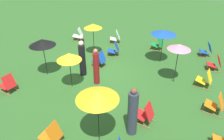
{
  "coord_description": "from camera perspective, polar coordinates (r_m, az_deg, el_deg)",
  "views": [
    {
      "loc": [
        8.2,
        3.76,
        5.47
      ],
      "look_at": [
        0.0,
        1.2,
        0.5
      ],
      "focal_mm": 34.5,
      "sensor_mm": 36.0,
      "label": 1
    }
  ],
  "objects": [
    {
      "name": "deckchair_0",
      "position": [
        10.33,
        23.47,
        -2.3
      ],
      "size": [
        0.65,
        0.86,
        0.83
      ],
      "rotation": [
        0.0,
        0.0,
        -0.26
      ],
      "color": "olive",
      "rests_on": "ground"
    },
    {
      "name": "deckchair_14",
      "position": [
        14.59,
        -8.88,
        9.22
      ],
      "size": [
        0.62,
        0.84,
        0.83
      ],
      "rotation": [
        0.0,
        0.0,
        0.2
      ],
      "color": "olive",
      "rests_on": "ground"
    },
    {
      "name": "umbrella_5",
      "position": [
        11.86,
        -5.07,
        11.53
      ],
      "size": [
        0.99,
        0.99,
        1.85
      ],
      "color": "black",
      "rests_on": "ground"
    },
    {
      "name": "umbrella_3",
      "position": [
        11.34,
        13.54,
        9.67
      ],
      "size": [
        1.28,
        1.28,
        1.79
      ],
      "color": "black",
      "rests_on": "ground"
    },
    {
      "name": "deckchair_12",
      "position": [
        7.76,
        8.77,
        -11.47
      ],
      "size": [
        0.64,
        0.85,
        0.83
      ],
      "rotation": [
        0.0,
        0.0,
        -0.23
      ],
      "color": "olive",
      "rests_on": "ground"
    },
    {
      "name": "umbrella_1",
      "position": [
        6.14,
        -3.91,
        -6.49
      ],
      "size": [
        1.27,
        1.27,
        1.98
      ],
      "color": "black",
      "rests_on": "ground"
    },
    {
      "name": "deckchair_11",
      "position": [
        8.96,
        25.8,
        -8.18
      ],
      "size": [
        0.65,
        0.86,
        0.83
      ],
      "rotation": [
        0.0,
        0.0,
        -0.26
      ],
      "color": "olive",
      "rests_on": "ground"
    },
    {
      "name": "deckchair_2",
      "position": [
        7.23,
        -15.74,
        -16.3
      ],
      "size": [
        0.56,
        0.81,
        0.83
      ],
      "rotation": [
        0.0,
        0.0,
        -0.12
      ],
      "color": "olive",
      "rests_on": "ground"
    },
    {
      "name": "deckchair_13",
      "position": [
        11.12,
        -3.34,
        2.69
      ],
      "size": [
        0.63,
        0.85,
        0.83
      ],
      "rotation": [
        0.0,
        0.0,
        -0.22
      ],
      "color": "olive",
      "rests_on": "ground"
    },
    {
      "name": "umbrella_2",
      "position": [
        9.11,
        -11.34,
        3.46
      ],
      "size": [
        1.05,
        1.05,
        1.63
      ],
      "color": "black",
      "rests_on": "ground"
    },
    {
      "name": "deckchair_8",
      "position": [
        13.96,
        1.02,
        8.61
      ],
      "size": [
        0.66,
        0.86,
        0.83
      ],
      "rotation": [
        0.0,
        0.0,
        0.26
      ],
      "color": "olive",
      "rests_on": "ground"
    },
    {
      "name": "deckchair_10",
      "position": [
        12.25,
        0.59,
        5.45
      ],
      "size": [
        0.63,
        0.84,
        0.83
      ],
      "rotation": [
        0.0,
        0.0,
        0.21
      ],
      "color": "olive",
      "rests_on": "ground"
    },
    {
      "name": "person_3",
      "position": [
        9.52,
        -4.2,
        0.69
      ],
      "size": [
        0.36,
        0.36,
        1.7
      ],
      "rotation": [
        0.0,
        0.0,
        5.85
      ],
      "color": "maroon",
      "rests_on": "ground"
    },
    {
      "name": "deckchair_1",
      "position": [
        13.3,
        23.76,
        4.84
      ],
      "size": [
        0.6,
        0.83,
        0.83
      ],
      "rotation": [
        0.0,
        0.0,
        0.18
      ],
      "color": "olive",
      "rests_on": "ground"
    },
    {
      "name": "deckchair_7",
      "position": [
        11.94,
        25.67,
        1.59
      ],
      "size": [
        0.54,
        0.8,
        0.83
      ],
      "rotation": [
        0.0,
        0.0,
        0.09
      ],
      "color": "olive",
      "rests_on": "ground"
    },
    {
      "name": "person_0",
      "position": [
        7.03,
        5.49,
        -11.23
      ],
      "size": [
        0.47,
        0.47,
        1.81
      ],
      "rotation": [
        0.0,
        0.0,
        2.49
      ],
      "color": "#333847",
      "rests_on": "ground"
    },
    {
      "name": "person_2",
      "position": [
        10.93,
        -7.92,
        4.63
      ],
      "size": [
        0.35,
        0.35,
        1.73
      ],
      "rotation": [
        0.0,
        0.0,
        2.77
      ],
      "color": "black",
      "rests_on": "ground"
    },
    {
      "name": "deckchair_5",
      "position": [
        13.28,
        12.02,
        6.78
      ],
      "size": [
        0.61,
        0.83,
        0.83
      ],
      "rotation": [
        0.0,
        0.0,
        -0.19
      ],
      "color": "olive",
      "rests_on": "ground"
    },
    {
      "name": "deckchair_3",
      "position": [
        10.17,
        -25.87,
        -3.42
      ],
      "size": [
        0.64,
        0.85,
        0.83
      ],
      "rotation": [
        0.0,
        0.0,
        -0.23
      ],
      "color": "olive",
      "rests_on": "ground"
    },
    {
      "name": "umbrella_4",
      "position": [
        9.62,
        17.4,
        5.88
      ],
      "size": [
        1.0,
        1.0,
        1.87
      ],
      "color": "black",
      "rests_on": "ground"
    },
    {
      "name": "umbrella_0",
      "position": [
        10.29,
        -18.03,
        6.99
      ],
      "size": [
        1.21,
        1.21,
        1.84
      ],
      "color": "black",
      "rests_on": "ground"
    },
    {
      "name": "ground_plane",
      "position": [
        10.55,
        -6.23,
        -1.38
      ],
      "size": [
        40.0,
        40.0,
        0.0
      ],
      "primitive_type": "plane",
      "color": "#2D6026"
    },
    {
      "name": "person_1",
      "position": [
        10.24,
        -7.88,
        2.88
      ],
      "size": [
        0.39,
        0.39,
        1.76
      ],
      "rotation": [
        0.0,
        0.0,
        3.48
      ],
      "color": "black",
      "rests_on": "ground"
    }
  ]
}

